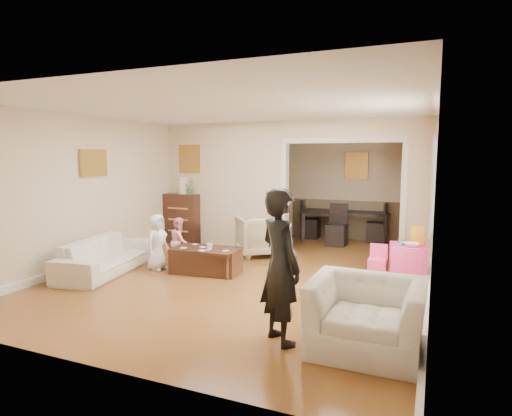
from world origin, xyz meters
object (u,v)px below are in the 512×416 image
at_px(table_lamp, 183,186).
at_px(child_kneel_a, 157,242).
at_px(cyan_cup, 402,242).
at_px(dresser, 184,218).
at_px(play_table, 408,261).
at_px(sofa, 106,256).
at_px(child_kneel_b, 180,241).
at_px(coffee_table, 206,260).
at_px(child_toddler, 281,245).
at_px(armchair_front, 366,316).
at_px(dining_table, 343,225).
at_px(armchair_back, 260,235).
at_px(coffee_cup, 210,246).
at_px(adult_person, 280,266).

height_order(table_lamp, child_kneel_a, table_lamp).
bearing_deg(cyan_cup, dresser, 167.57).
bearing_deg(cyan_cup, play_table, 26.57).
distance_m(sofa, child_kneel_b, 1.25).
distance_m(coffee_table, cyan_cup, 3.15).
bearing_deg(child_toddler, armchair_front, 77.80).
distance_m(child_kneel_a, child_toddler, 2.10).
xyz_separation_m(child_kneel_a, child_toddler, (1.90, 0.90, -0.06)).
distance_m(cyan_cup, dining_table, 3.04).
bearing_deg(armchair_back, coffee_table, 40.28).
relative_size(armchair_back, child_kneel_a, 0.89).
bearing_deg(coffee_table, coffee_cup, -26.57).
bearing_deg(adult_person, table_lamp, -8.07).
relative_size(cyan_cup, dining_table, 0.04).
xyz_separation_m(dresser, coffee_table, (1.68, -1.99, -0.34)).
distance_m(armchair_front, adult_person, 0.97).
bearing_deg(child_toddler, cyan_cup, 139.53).
bearing_deg(sofa, child_toddler, -72.01).
bearing_deg(table_lamp, child_toddler, -24.37).
relative_size(sofa, cyan_cup, 24.24).
relative_size(armchair_back, dining_table, 0.43).
height_order(armchair_back, coffee_cup, armchair_back).
distance_m(sofa, dining_table, 5.23).
height_order(table_lamp, cyan_cup, table_lamp).
xyz_separation_m(coffee_table, coffee_cup, (0.10, -0.05, 0.25)).
distance_m(armchair_back, child_kneel_a, 2.05).
height_order(play_table, child_toddler, child_toddler).
distance_m(table_lamp, coffee_table, 2.81).
relative_size(child_kneel_a, child_toddler, 1.15).
distance_m(dresser, child_kneel_a, 2.29).
bearing_deg(child_toddler, child_kneel_a, -21.33).
relative_size(dresser, adult_person, 0.68).
distance_m(sofa, armchair_back, 2.84).
bearing_deg(armchair_front, child_toddler, 124.74).
distance_m(armchair_back, table_lamp, 2.25).
distance_m(table_lamp, play_table, 4.96).
xyz_separation_m(coffee_table, child_kneel_b, (-0.70, 0.30, 0.22)).
bearing_deg(coffee_cup, child_toddler, 40.10).
xyz_separation_m(armchair_front, play_table, (0.22, 2.89, -0.09)).
bearing_deg(table_lamp, coffee_table, -49.78).
xyz_separation_m(table_lamp, child_kneel_b, (0.98, -1.69, -0.85)).
xyz_separation_m(dresser, table_lamp, (0.00, 0.00, 0.72)).
xyz_separation_m(table_lamp, adult_person, (3.69, -3.99, -0.47)).
xyz_separation_m(dresser, child_toddler, (2.73, -1.24, -0.13)).
xyz_separation_m(coffee_cup, child_kneel_b, (-0.80, 0.35, -0.04)).
height_order(armchair_front, cyan_cup, armchair_front).
bearing_deg(cyan_cup, adult_person, -108.15).
relative_size(coffee_cup, play_table, 0.19).
relative_size(adult_person, child_kneel_b, 1.91).
distance_m(sofa, coffee_table, 1.66).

